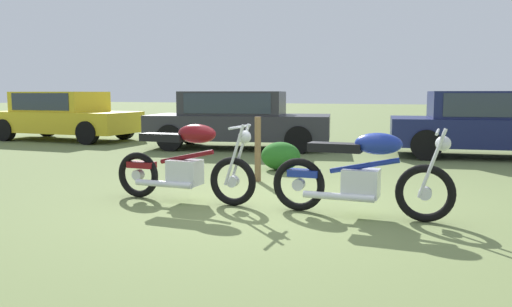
# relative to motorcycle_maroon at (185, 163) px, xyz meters

# --- Properties ---
(ground_plane) EXTENTS (120.00, 120.00, 0.00)m
(ground_plane) POSITION_rel_motorcycle_maroon_xyz_m (1.08, 0.31, -0.50)
(ground_plane) COLOR olive
(motorcycle_maroon) EXTENTS (1.99, 0.64, 1.02)m
(motorcycle_maroon) POSITION_rel_motorcycle_maroon_xyz_m (0.00, 0.00, 0.00)
(motorcycle_maroon) COLOR black
(motorcycle_maroon) RESTS_ON ground
(motorcycle_blue) EXTENTS (2.05, 0.64, 1.02)m
(motorcycle_blue) POSITION_rel_motorcycle_maroon_xyz_m (2.23, 0.09, -0.01)
(motorcycle_blue) COLOR black
(motorcycle_blue) RESTS_ON ground
(car_yellow) EXTENTS (4.41, 2.01, 1.43)m
(car_yellow) POSITION_rel_motorcycle_maroon_xyz_m (-7.71, 5.96, 0.30)
(car_yellow) COLOR gold
(car_yellow) RESTS_ON ground
(car_charcoal) EXTENTS (4.79, 2.85, 1.43)m
(car_charcoal) POSITION_rel_motorcycle_maroon_xyz_m (-2.01, 5.93, 0.30)
(car_charcoal) COLOR #2D2D33
(car_charcoal) RESTS_ON ground
(car_navy) EXTENTS (4.54, 2.44, 1.43)m
(car_navy) POSITION_rel_motorcycle_maroon_xyz_m (3.81, 6.43, 0.30)
(car_navy) COLOR #161E4C
(car_navy) RESTS_ON ground
(fence_post_wooden) EXTENTS (0.10, 0.10, 1.02)m
(fence_post_wooden) POSITION_rel_motorcycle_maroon_xyz_m (0.29, 1.73, 0.01)
(fence_post_wooden) COLOR brown
(fence_post_wooden) RESTS_ON ground
(shrub_low) EXTENTS (0.72, 0.59, 0.51)m
(shrub_low) POSITION_rel_motorcycle_maroon_xyz_m (0.23, 2.96, -0.24)
(shrub_low) COLOR #23641E
(shrub_low) RESTS_ON ground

